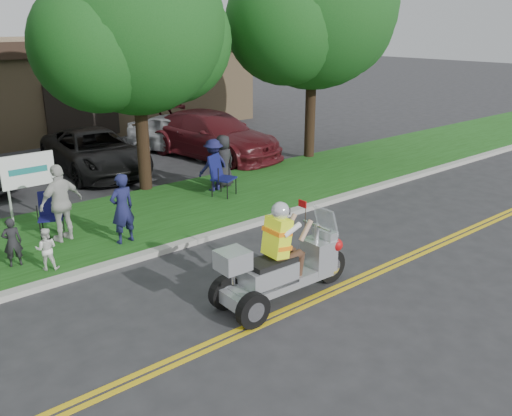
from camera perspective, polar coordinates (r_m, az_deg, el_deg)
ground at (r=10.41m, az=5.78°, el=-7.85°), size 120.00×120.00×0.00m
centerline_near at (r=10.06m, az=8.16°, el=-8.92°), size 60.00×0.10×0.01m
centerline_far at (r=10.15m, az=7.49°, el=-8.61°), size 60.00×0.10×0.01m
curb at (r=12.50m, az=-4.23°, el=-2.77°), size 60.00×0.25×0.12m
grass_verge at (r=14.20m, az=-9.33°, el=-0.29°), size 60.00×4.00×0.10m
commercial_building at (r=26.98m, az=-21.37°, el=12.04°), size 18.00×8.20×4.00m
tree_mid at (r=15.47m, az=-12.46°, el=17.65°), size 5.88×4.80×7.05m
tree_right at (r=19.27m, az=6.14°, el=19.91°), size 6.86×5.60×8.07m
business_sign at (r=13.99m, az=-22.84°, el=3.31°), size 1.25×0.06×1.75m
trike_scooter at (r=9.46m, az=2.67°, el=-6.28°), size 2.83×0.95×1.85m
lawn_chair_a at (r=13.04m, az=-20.80°, el=-0.28°), size 0.69×0.70×0.98m
lawn_chair_b at (r=15.00m, az=-3.86°, el=3.73°), size 0.80×0.82×1.14m
spectator_adult_left at (r=12.00m, az=-13.89°, el=-0.04°), size 0.60×0.43×1.55m
spectator_adult_right at (r=12.48m, az=-19.81°, el=0.50°), size 1.07×0.62×1.72m
spectator_chair_a at (r=15.43m, az=-4.50°, el=4.54°), size 0.98×0.60×1.49m
spectator_chair_b at (r=15.77m, az=-3.46°, el=4.96°), size 0.77×0.53×1.53m
child_left at (r=11.63m, az=-24.27°, el=-3.30°), size 0.41×0.31×1.00m
child_right at (r=11.25m, az=-21.21°, el=-4.03°), size 0.52×0.48×0.85m
parked_car_mid at (r=18.39m, az=-16.59°, el=5.69°), size 2.68×5.19×1.40m
parked_car_right at (r=19.83m, az=-4.64°, el=7.68°), size 3.21×5.94×1.64m
parked_car_far_right at (r=20.62m, az=-7.86°, el=7.77°), size 3.16×4.65×1.47m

